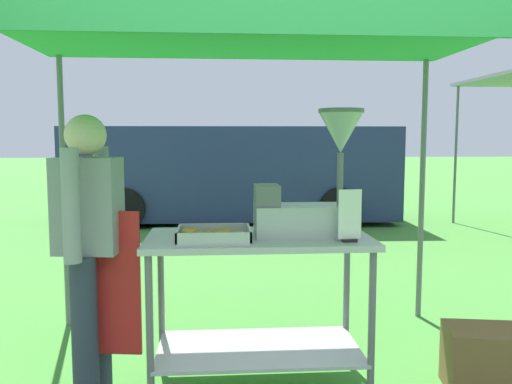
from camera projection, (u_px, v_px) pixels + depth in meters
name	position (u px, v px, depth m)	size (l,w,h in m)	color
ground_plane	(240.00, 236.00, 8.01)	(70.00, 70.00, 0.00)	#478E38
stall_canopy	(257.00, 35.00, 3.02)	(3.06, 2.18, 2.16)	slate
donut_cart	(258.00, 279.00, 3.07)	(1.30, 0.67, 0.92)	#B7B7BC
donut_tray	(212.00, 236.00, 2.90)	(0.41, 0.32, 0.07)	#B7B7BC
donut_fryer	(313.00, 188.00, 3.04)	(0.63, 0.28, 0.74)	#B7B7BC
menu_sign	(350.00, 219.00, 2.86)	(0.13, 0.05, 0.29)	black
vendor	(90.00, 245.00, 2.85)	(0.46, 0.54, 1.61)	#2D3347
supply_crate	(489.00, 360.00, 3.05)	(0.54, 0.41, 0.38)	brown
van_navy	(234.00, 172.00, 9.50)	(5.78, 2.23, 1.69)	navy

